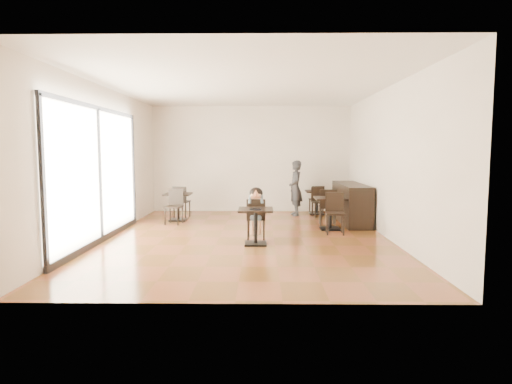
{
  "coord_description": "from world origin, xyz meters",
  "views": [
    {
      "loc": [
        0.33,
        -9.05,
        1.86
      ],
      "look_at": [
        0.21,
        -0.2,
        1.0
      ],
      "focal_mm": 30.0,
      "sensor_mm": 36.0,
      "label": 1
    }
  ],
  "objects_px": {
    "adult_patron": "(295,188)",
    "chair_mid_a": "(328,207)",
    "chair_mid_b": "(335,214)",
    "chair_left_b": "(174,207)",
    "child_table": "(256,227)",
    "chair_back_a": "(316,200)",
    "child": "(256,213)",
    "cafe_table_back": "(317,202)",
    "child_chair": "(256,219)",
    "chair_back_b": "(319,202)",
    "cafe_table_mid": "(330,213)",
    "cafe_table_left": "(178,207)",
    "chair_left_a": "(182,202)"
  },
  "relations": [
    {
      "from": "adult_patron",
      "to": "cafe_table_left",
      "type": "xyz_separation_m",
      "value": [
        -3.19,
        -0.93,
        -0.42
      ]
    },
    {
      "from": "child",
      "to": "cafe_table_back",
      "type": "height_order",
      "value": "child"
    },
    {
      "from": "cafe_table_left",
      "to": "cafe_table_mid",
      "type": "bearing_deg",
      "value": -17.76
    },
    {
      "from": "chair_left_a",
      "to": "chair_back_a",
      "type": "xyz_separation_m",
      "value": [
        3.84,
        0.76,
        -0.02
      ]
    },
    {
      "from": "cafe_table_mid",
      "to": "chair_mid_a",
      "type": "xyz_separation_m",
      "value": [
        0.02,
        0.55,
        0.08
      ]
    },
    {
      "from": "adult_patron",
      "to": "chair_mid_a",
      "type": "xyz_separation_m",
      "value": [
        0.67,
        -1.61,
        -0.33
      ]
    },
    {
      "from": "chair_mid_b",
      "to": "cafe_table_back",
      "type": "bearing_deg",
      "value": 94.93
    },
    {
      "from": "chair_mid_a",
      "to": "child_chair",
      "type": "bearing_deg",
      "value": 47.76
    },
    {
      "from": "cafe_table_mid",
      "to": "cafe_table_back",
      "type": "distance_m",
      "value": 2.46
    },
    {
      "from": "cafe_table_mid",
      "to": "chair_back_b",
      "type": "distance_m",
      "value": 1.91
    },
    {
      "from": "chair_back_a",
      "to": "cafe_table_back",
      "type": "bearing_deg",
      "value": 80.98
    },
    {
      "from": "child_table",
      "to": "cafe_table_mid",
      "type": "distance_m",
      "value": 2.4
    },
    {
      "from": "child_chair",
      "to": "adult_patron",
      "type": "distance_m",
      "value": 3.46
    },
    {
      "from": "chair_left_b",
      "to": "chair_back_a",
      "type": "height_order",
      "value": "chair_left_b"
    },
    {
      "from": "child_chair",
      "to": "cafe_table_back",
      "type": "xyz_separation_m",
      "value": [
        1.73,
        3.57,
        -0.09
      ]
    },
    {
      "from": "chair_mid_a",
      "to": "chair_back_b",
      "type": "distance_m",
      "value": 1.36
    },
    {
      "from": "chair_mid_a",
      "to": "chair_mid_b",
      "type": "distance_m",
      "value": 1.1
    },
    {
      "from": "cafe_table_mid",
      "to": "chair_mid_b",
      "type": "bearing_deg",
      "value": -87.49
    },
    {
      "from": "chair_mid_b",
      "to": "chair_left_b",
      "type": "xyz_separation_m",
      "value": [
        -3.87,
        1.23,
        -0.02
      ]
    },
    {
      "from": "chair_mid_b",
      "to": "chair_left_a",
      "type": "height_order",
      "value": "chair_mid_b"
    },
    {
      "from": "adult_patron",
      "to": "chair_back_b",
      "type": "distance_m",
      "value": 0.79
    },
    {
      "from": "child_table",
      "to": "chair_mid_b",
      "type": "bearing_deg",
      "value": 32.2
    },
    {
      "from": "chair_mid_b",
      "to": "chair_back_a",
      "type": "xyz_separation_m",
      "value": [
        -0.02,
        3.1,
        -0.04
      ]
    },
    {
      "from": "child_table",
      "to": "chair_left_b",
      "type": "relative_size",
      "value": 0.82
    },
    {
      "from": "adult_patron",
      "to": "cafe_table_back",
      "type": "bearing_deg",
      "value": 105.76
    },
    {
      "from": "cafe_table_mid",
      "to": "chair_left_b",
      "type": "xyz_separation_m",
      "value": [
        -3.84,
        0.68,
        0.06
      ]
    },
    {
      "from": "child",
      "to": "chair_back_b",
      "type": "distance_m",
      "value": 3.48
    },
    {
      "from": "child",
      "to": "child_table",
      "type": "bearing_deg",
      "value": -90.0
    },
    {
      "from": "child_chair",
      "to": "cafe_table_back",
      "type": "height_order",
      "value": "child_chair"
    },
    {
      "from": "child_table",
      "to": "chair_back_a",
      "type": "distance_m",
      "value": 4.55
    },
    {
      "from": "chair_back_a",
      "to": "child_chair",
      "type": "bearing_deg",
      "value": 55.59
    },
    {
      "from": "chair_mid_b",
      "to": "chair_left_a",
      "type": "distance_m",
      "value": 4.52
    },
    {
      "from": "child_chair",
      "to": "adult_patron",
      "type": "bearing_deg",
      "value": -108.33
    },
    {
      "from": "child",
      "to": "chair_back_b",
      "type": "height_order",
      "value": "child"
    },
    {
      "from": "child_chair",
      "to": "child",
      "type": "distance_m",
      "value": 0.11
    },
    {
      "from": "chair_back_a",
      "to": "chair_back_b",
      "type": "xyz_separation_m",
      "value": [
        0.0,
        -0.63,
        0.0
      ]
    },
    {
      "from": "child",
      "to": "chair_mid_a",
      "type": "height_order",
      "value": "child"
    },
    {
      "from": "chair_left_b",
      "to": "cafe_table_back",
      "type": "bearing_deg",
      "value": 34.46
    },
    {
      "from": "chair_mid_b",
      "to": "chair_left_b",
      "type": "relative_size",
      "value": 1.04
    },
    {
      "from": "chair_left_b",
      "to": "chair_back_b",
      "type": "distance_m",
      "value": 4.04
    },
    {
      "from": "cafe_table_mid",
      "to": "chair_back_a",
      "type": "bearing_deg",
      "value": 90.02
    },
    {
      "from": "child_table",
      "to": "chair_mid_a",
      "type": "distance_m",
      "value": 2.82
    },
    {
      "from": "child_table",
      "to": "cafe_table_left",
      "type": "relative_size",
      "value": 0.99
    },
    {
      "from": "chair_mid_a",
      "to": "chair_back_b",
      "type": "height_order",
      "value": "chair_mid_a"
    },
    {
      "from": "cafe_table_left",
      "to": "chair_mid_a",
      "type": "bearing_deg",
      "value": -9.99
    },
    {
      "from": "chair_back_b",
      "to": "chair_mid_a",
      "type": "bearing_deg",
      "value": -97.97
    },
    {
      "from": "child_chair",
      "to": "cafe_table_left",
      "type": "distance_m",
      "value": 3.15
    },
    {
      "from": "child_table",
      "to": "adult_patron",
      "type": "bearing_deg",
      "value": 74.17
    },
    {
      "from": "chair_back_a",
      "to": "chair_mid_a",
      "type": "bearing_deg",
      "value": 81.7
    },
    {
      "from": "cafe_table_mid",
      "to": "chair_left_b",
      "type": "relative_size",
      "value": 0.87
    }
  ]
}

